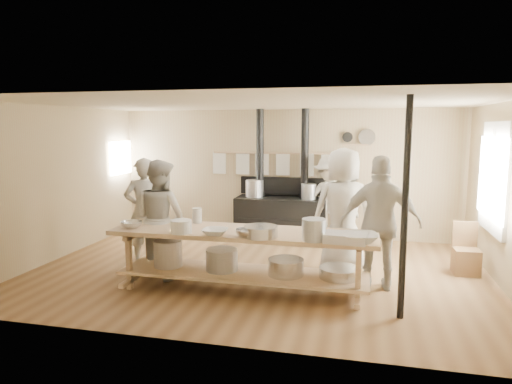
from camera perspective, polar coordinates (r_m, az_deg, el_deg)
ground at (r=7.28m, az=0.19°, el=-9.82°), size 7.00×7.00×0.00m
room_shell at (r=6.96m, az=0.20°, el=3.01°), size 7.00×7.00×7.00m
window_right at (r=7.63m, az=27.66°, el=1.60°), size 0.09×1.50×1.65m
left_opening at (r=10.11m, az=-16.57°, el=4.12°), size 0.00×0.90×0.90m
stove at (r=9.17m, az=3.16°, el=-2.73°), size 1.90×0.75×2.60m
towel_rail at (r=9.31m, az=3.55°, el=3.87°), size 3.00×0.04×0.47m
back_wall_shelf at (r=9.19m, az=12.71°, el=6.42°), size 0.63×0.14×0.32m
prep_table at (r=6.30m, az=-1.75°, el=-7.75°), size 3.60×0.90×0.85m
support_post at (r=5.50m, az=18.12°, el=-2.14°), size 0.08×0.08×2.60m
cook_far_left at (r=7.69m, az=-13.76°, el=-2.35°), size 0.76×0.68×1.75m
cook_left at (r=7.00m, az=-11.79°, el=-3.23°), size 1.07×0.98×1.77m
cook_center at (r=7.09m, az=10.77°, el=-2.37°), size 1.12×0.94×1.94m
cook_right at (r=6.50m, az=15.30°, el=-3.78°), size 1.10×0.47×1.87m
cook_by_window at (r=8.83m, az=9.17°, el=-1.06°), size 1.13×0.68×1.70m
chair at (r=7.78m, az=24.74°, el=-7.60°), size 0.38×0.38×0.79m
bowl_white_a at (r=5.97m, az=-5.15°, el=-4.98°), size 0.34×0.34×0.08m
bowl_steel_a at (r=6.59m, az=-15.31°, el=-3.95°), size 0.39×0.39×0.09m
bowl_white_b at (r=5.71m, az=12.79°, el=-5.61°), size 0.52×0.52×0.11m
bowl_steel_b at (r=5.85m, az=-1.00°, el=-5.13°), size 0.45×0.45×0.10m
roasting_pan at (r=5.68m, az=11.10°, el=-5.63°), size 0.53×0.37×0.11m
mixing_bowl_large at (r=5.84m, az=0.60°, el=-4.96°), size 0.57×0.57×0.14m
bucket_galv at (r=5.69m, az=7.24°, el=-4.69°), size 0.39×0.39×0.27m
deep_bowl_enamel at (r=6.13m, az=-9.34°, el=-4.28°), size 0.36×0.36×0.17m
pitcher at (r=6.73m, az=-7.38°, el=-2.93°), size 0.15×0.15×0.22m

